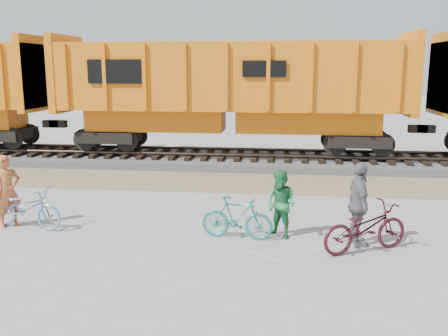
{
  "coord_description": "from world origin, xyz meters",
  "views": [
    {
      "loc": [
        1.11,
        -11.12,
        3.9
      ],
      "look_at": [
        -0.39,
        1.5,
        1.33
      ],
      "focal_mm": 40.0,
      "sensor_mm": 36.0,
      "label": 1
    }
  ],
  "objects_px": {
    "bicycle_maroon": "(365,228)",
    "hopper_car_center": "(230,90)",
    "person_woman": "(359,204)",
    "bicycle_teal": "(237,218)",
    "bicycle_blue": "(26,208)",
    "person_man": "(281,204)",
    "person_solo": "(7,191)"
  },
  "relations": [
    {
      "from": "bicycle_maroon",
      "to": "hopper_car_center",
      "type": "bearing_deg",
      "value": -5.52
    },
    {
      "from": "hopper_car_center",
      "to": "person_woman",
      "type": "relative_size",
      "value": 7.46
    },
    {
      "from": "bicycle_teal",
      "to": "bicycle_maroon",
      "type": "bearing_deg",
      "value": -93.11
    },
    {
      "from": "bicycle_blue",
      "to": "bicycle_maroon",
      "type": "bearing_deg",
      "value": -85.49
    },
    {
      "from": "hopper_car_center",
      "to": "person_man",
      "type": "relative_size",
      "value": 8.8
    },
    {
      "from": "bicycle_teal",
      "to": "person_man",
      "type": "relative_size",
      "value": 1.05
    },
    {
      "from": "hopper_car_center",
      "to": "person_man",
      "type": "distance_m",
      "value": 9.45
    },
    {
      "from": "bicycle_teal",
      "to": "person_solo",
      "type": "height_order",
      "value": "person_solo"
    },
    {
      "from": "person_woman",
      "to": "person_solo",
      "type": "bearing_deg",
      "value": 79.81
    },
    {
      "from": "hopper_car_center",
      "to": "bicycle_blue",
      "type": "relative_size",
      "value": 7.11
    },
    {
      "from": "person_man",
      "to": "person_woman",
      "type": "xyz_separation_m",
      "value": [
        1.7,
        -0.31,
        0.14
      ]
    },
    {
      "from": "bicycle_teal",
      "to": "person_man",
      "type": "bearing_deg",
      "value": -71.4
    },
    {
      "from": "bicycle_teal",
      "to": "person_woman",
      "type": "height_order",
      "value": "person_woman"
    },
    {
      "from": "bicycle_blue",
      "to": "person_woman",
      "type": "height_order",
      "value": "person_woman"
    },
    {
      "from": "person_man",
      "to": "hopper_car_center",
      "type": "bearing_deg",
      "value": 138.45
    },
    {
      "from": "person_woman",
      "to": "bicycle_blue",
      "type": "bearing_deg",
      "value": 80.38
    },
    {
      "from": "bicycle_maroon",
      "to": "bicycle_blue",
      "type": "bearing_deg",
      "value": 57.68
    },
    {
      "from": "bicycle_teal",
      "to": "person_woman",
      "type": "distance_m",
      "value": 2.74
    },
    {
      "from": "person_solo",
      "to": "person_man",
      "type": "relative_size",
      "value": 1.13
    },
    {
      "from": "hopper_car_center",
      "to": "person_solo",
      "type": "xyz_separation_m",
      "value": [
        -4.59,
        -8.9,
        -2.11
      ]
    },
    {
      "from": "hopper_car_center",
      "to": "bicycle_teal",
      "type": "xyz_separation_m",
      "value": [
        1.12,
        -9.14,
        -2.51
      ]
    },
    {
      "from": "person_man",
      "to": "person_woman",
      "type": "bearing_deg",
      "value": 24.64
    },
    {
      "from": "bicycle_maroon",
      "to": "person_man",
      "type": "distance_m",
      "value": 1.96
    },
    {
      "from": "person_solo",
      "to": "bicycle_blue",
      "type": "bearing_deg",
      "value": -59.97
    },
    {
      "from": "bicycle_blue",
      "to": "bicycle_teal",
      "type": "xyz_separation_m",
      "value": [
        5.21,
        -0.14,
        -0.02
      ]
    },
    {
      "from": "bicycle_blue",
      "to": "person_man",
      "type": "bearing_deg",
      "value": -80.28
    },
    {
      "from": "bicycle_teal",
      "to": "person_solo",
      "type": "distance_m",
      "value": 5.73
    },
    {
      "from": "bicycle_blue",
      "to": "person_man",
      "type": "relative_size",
      "value": 1.24
    },
    {
      "from": "person_woman",
      "to": "bicycle_teal",
      "type": "bearing_deg",
      "value": 79.82
    },
    {
      "from": "bicycle_teal",
      "to": "hopper_car_center",
      "type": "bearing_deg",
      "value": 14.27
    },
    {
      "from": "hopper_car_center",
      "to": "bicycle_teal",
      "type": "height_order",
      "value": "hopper_car_center"
    },
    {
      "from": "hopper_car_center",
      "to": "bicycle_blue",
      "type": "bearing_deg",
      "value": -114.44
    }
  ]
}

